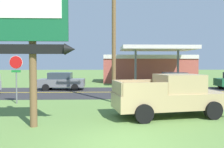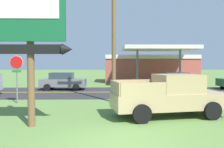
# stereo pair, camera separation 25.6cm
# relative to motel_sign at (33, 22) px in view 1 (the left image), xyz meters

# --- Properties ---
(ground_plane) EXTENTS (180.00, 180.00, 0.00)m
(ground_plane) POSITION_rel_motel_sign_xyz_m (3.21, -2.04, -4.02)
(ground_plane) COLOR #5B7F3D
(road_asphalt) EXTENTS (140.00, 8.00, 0.02)m
(road_asphalt) POSITION_rel_motel_sign_xyz_m (3.21, 10.96, -4.01)
(road_asphalt) COLOR #2B2B2D
(road_asphalt) RESTS_ON ground
(road_centre_line) EXTENTS (126.00, 0.20, 0.01)m
(road_centre_line) POSITION_rel_motel_sign_xyz_m (3.21, 10.96, -4.00)
(road_centre_line) COLOR gold
(road_centre_line) RESTS_ON road_asphalt
(motel_sign) EXTENTS (3.05, 0.54, 6.09)m
(motel_sign) POSITION_rel_motel_sign_xyz_m (0.00, 0.00, 0.00)
(motel_sign) COLOR brown
(motel_sign) RESTS_ON ground
(stop_sign) EXTENTS (0.80, 0.08, 2.95)m
(stop_sign) POSITION_rel_motel_sign_xyz_m (-2.70, 5.49, -2.00)
(stop_sign) COLOR slate
(stop_sign) RESTS_ON ground
(utility_pole) EXTENTS (2.16, 0.26, 9.82)m
(utility_pole) POSITION_rel_motel_sign_xyz_m (3.32, 5.80, 1.23)
(utility_pole) COLOR brown
(utility_pole) RESTS_ON ground
(gas_station) EXTENTS (12.00, 11.50, 4.40)m
(gas_station) POSITION_rel_motel_sign_xyz_m (8.65, 22.53, -2.08)
(gas_station) COLOR #A84C42
(gas_station) RESTS_ON ground
(pickup_tan_parked_on_lawn) EXTENTS (5.46, 2.90, 1.96)m
(pickup_tan_parked_on_lawn) POSITION_rel_motel_sign_xyz_m (5.81, 1.76, -3.06)
(pickup_tan_parked_on_lawn) COLOR tan
(pickup_tan_parked_on_lawn) RESTS_ON ground
(car_white_near_lane) EXTENTS (4.20, 2.00, 1.64)m
(car_white_near_lane) POSITION_rel_motel_sign_xyz_m (9.56, 12.96, -3.19)
(car_white_near_lane) COLOR silver
(car_white_near_lane) RESTS_ON ground
(car_grey_far_lane) EXTENTS (4.20, 2.00, 1.64)m
(car_grey_far_lane) POSITION_rel_motel_sign_xyz_m (-1.28, 12.96, -3.19)
(car_grey_far_lane) COLOR slate
(car_grey_far_lane) RESTS_ON ground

